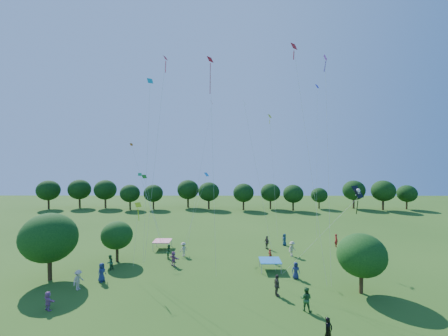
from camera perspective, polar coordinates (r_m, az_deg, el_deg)
near_tree_west at (r=34.40m, az=-30.35°, el=-11.38°), size 5.28×5.28×6.56m
near_tree_north at (r=37.30m, az=-19.72°, el=-11.97°), size 3.54×3.54×4.65m
near_tree_east at (r=29.94m, az=24.74°, el=-14.85°), size 4.19×4.19×5.28m
treeline at (r=69.79m, az=-1.26°, el=-4.49°), size 88.01×8.77×6.77m
tent_red_stripe at (r=41.15m, az=-11.66°, el=-13.46°), size 2.20×2.20×1.10m
tent_blue at (r=33.60m, az=8.76°, el=-17.02°), size 2.20×2.20×1.10m
man_in_black at (r=22.74m, az=19.25°, el=-27.29°), size 0.79×0.73×1.78m
crowd_person_0 at (r=32.00m, az=13.51°, el=-18.45°), size 0.82×0.45×1.65m
crowd_person_1 at (r=35.96m, az=8.77°, el=-16.19°), size 0.64×0.67×1.52m
crowd_person_2 at (r=37.41m, az=-10.41°, el=-15.37°), size 0.62×0.90×1.66m
crowd_person_3 at (r=38.42m, az=12.84°, el=-14.78°), size 1.25×1.19×1.83m
crowd_person_4 at (r=28.11m, az=10.05°, el=-21.15°), size 0.70×1.18×1.88m
crowd_person_5 at (r=34.94m, az=-9.59°, el=-16.67°), size 1.50×1.38×1.61m
crowd_person_6 at (r=32.75m, az=-22.26°, el=-17.90°), size 0.80×1.01×1.81m
crowd_person_7 at (r=38.37m, az=21.42°, el=-15.13°), size 0.64×0.68×1.53m
crowd_person_8 at (r=35.52m, az=-20.91°, el=-16.47°), size 0.67×0.89×1.60m
crowd_person_9 at (r=37.91m, az=-7.73°, el=-15.08°), size 1.14×1.15×1.71m
crowd_person_10 at (r=40.68m, az=8.18°, el=-13.87°), size 0.86×1.11×1.73m
crowd_person_11 at (r=29.11m, az=-30.50°, el=-20.97°), size 1.43×1.19×1.49m
crowd_person_12 at (r=42.70m, az=11.44°, el=-13.21°), size 0.66×0.89×1.60m
crowd_person_13 at (r=43.91m, az=20.59°, el=-12.79°), size 0.46×0.67×1.72m
crowd_person_14 at (r=26.30m, az=15.35°, el=-22.92°), size 1.03×0.83×1.85m
crowd_person_15 at (r=31.78m, az=-26.01°, el=-18.60°), size 0.84×1.27×1.79m
pirate_kite at (r=27.22m, az=23.92°, el=-4.40°), size 6.43×2.80×8.32m
red_high_kite at (r=30.46m, az=-2.48°, el=13.24°), size 1.07×4.39×20.88m
small_kite_0 at (r=31.81m, az=-12.05°, el=10.62°), size 2.22×1.67×21.13m
small_kite_1 at (r=43.50m, az=-15.89°, el=-0.36°), size 6.16×7.61×12.80m
small_kite_2 at (r=30.37m, az=-16.12°, el=-8.19°), size 1.02×0.70×6.33m
small_kite_3 at (r=39.67m, az=-14.55°, el=-3.26°), size 2.96×2.42×8.45m
small_kite_4 at (r=43.23m, az=17.30°, el=8.50°), size 0.79×2.22×20.73m
small_kite_5 at (r=26.32m, az=19.00°, el=8.64°), size 0.74×0.70×19.09m
small_kite_6 at (r=28.33m, az=5.24°, el=5.16°), size 3.21×0.83×16.10m
small_kite_7 at (r=31.33m, az=-14.20°, el=8.03°), size 0.96×1.20×18.67m
small_kite_8 at (r=26.21m, az=14.52°, el=12.24°), size 3.09×0.94×20.18m
small_kite_9 at (r=41.83m, az=-3.38°, el=6.46°), size 2.86×7.01×18.92m
small_kite_10 at (r=42.56m, az=8.98°, el=5.35°), size 1.01×3.27×16.80m
small_kite_11 at (r=39.79m, az=-14.86°, el=-3.85°), size 3.78×2.26×8.67m
small_kite_12 at (r=40.13m, az=-3.89°, el=-2.98°), size 2.83×4.28×8.64m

